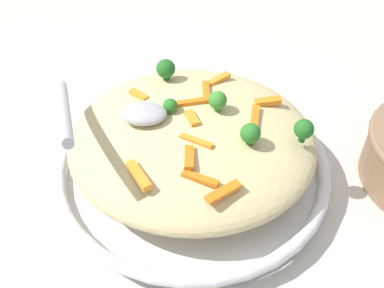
% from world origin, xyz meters
% --- Properties ---
extents(ground_plane, '(2.40, 2.40, 0.00)m').
position_xyz_m(ground_plane, '(0.00, 0.00, 0.00)').
color(ground_plane, beige).
extents(serving_bowl, '(0.36, 0.36, 0.04)m').
position_xyz_m(serving_bowl, '(0.00, 0.00, 0.02)').
color(serving_bowl, silver).
rests_on(serving_bowl, ground_plane).
extents(pasta_mound, '(0.31, 0.28, 0.07)m').
position_xyz_m(pasta_mound, '(0.00, 0.00, 0.07)').
color(pasta_mound, '#DBC689').
rests_on(pasta_mound, serving_bowl).
extents(carrot_piece_0, '(0.04, 0.02, 0.01)m').
position_xyz_m(carrot_piece_0, '(-0.01, 0.04, 0.10)').
color(carrot_piece_0, orange).
rests_on(carrot_piece_0, pasta_mound).
extents(carrot_piece_1, '(0.04, 0.02, 0.01)m').
position_xyz_m(carrot_piece_1, '(0.00, -0.03, 0.10)').
color(carrot_piece_1, orange).
rests_on(carrot_piece_1, pasta_mound).
extents(carrot_piece_2, '(0.02, 0.03, 0.01)m').
position_xyz_m(carrot_piece_2, '(0.00, 0.00, 0.10)').
color(carrot_piece_2, orange).
rests_on(carrot_piece_2, pasta_mound).
extents(carrot_piece_3, '(0.04, 0.02, 0.01)m').
position_xyz_m(carrot_piece_3, '(-0.01, 0.09, 0.10)').
color(carrot_piece_3, orange).
rests_on(carrot_piece_3, pasta_mound).
extents(carrot_piece_4, '(0.03, 0.03, 0.01)m').
position_xyz_m(carrot_piece_4, '(-0.03, -0.09, 0.10)').
color(carrot_piece_4, orange).
rests_on(carrot_piece_4, pasta_mound).
extents(carrot_piece_5, '(0.03, 0.02, 0.01)m').
position_xyz_m(carrot_piece_5, '(-0.09, -0.04, 0.10)').
color(carrot_piece_5, orange).
rests_on(carrot_piece_5, pasta_mound).
extents(carrot_piece_6, '(0.04, 0.03, 0.01)m').
position_xyz_m(carrot_piece_6, '(-0.04, 0.11, 0.10)').
color(carrot_piece_6, orange).
rests_on(carrot_piece_6, pasta_mound).
extents(carrot_piece_7, '(0.01, 0.04, 0.01)m').
position_xyz_m(carrot_piece_7, '(-0.08, -0.01, 0.10)').
color(carrot_piece_7, orange).
rests_on(carrot_piece_7, pasta_mound).
extents(carrot_piece_8, '(0.03, 0.02, 0.01)m').
position_xyz_m(carrot_piece_8, '(0.07, -0.05, 0.10)').
color(carrot_piece_8, orange).
rests_on(carrot_piece_8, pasta_mound).
extents(carrot_piece_9, '(0.01, 0.04, 0.01)m').
position_xyz_m(carrot_piece_9, '(-0.02, -0.06, 0.10)').
color(carrot_piece_9, orange).
rests_on(carrot_piece_9, pasta_mound).
extents(carrot_piece_10, '(0.01, 0.03, 0.01)m').
position_xyz_m(carrot_piece_10, '(0.00, 0.06, 0.10)').
color(carrot_piece_10, orange).
rests_on(carrot_piece_10, pasta_mound).
extents(carrot_piece_11, '(0.03, 0.04, 0.01)m').
position_xyz_m(carrot_piece_11, '(0.05, 0.09, 0.10)').
color(carrot_piece_11, orange).
rests_on(carrot_piece_11, pasta_mound).
extents(broccoli_floret_0, '(0.02, 0.02, 0.03)m').
position_xyz_m(broccoli_floret_0, '(-0.07, 0.03, 0.11)').
color(broccoli_floret_0, '#296820').
rests_on(broccoli_floret_0, pasta_mound).
extents(broccoli_floret_1, '(0.02, 0.02, 0.03)m').
position_xyz_m(broccoli_floret_1, '(-0.03, -0.02, 0.12)').
color(broccoli_floret_1, '#377928').
rests_on(broccoli_floret_1, pasta_mound).
extents(broccoli_floret_2, '(0.02, 0.02, 0.03)m').
position_xyz_m(broccoli_floret_2, '(-0.13, 0.02, 0.11)').
color(broccoli_floret_2, '#205B1C').
rests_on(broccoli_floret_2, pasta_mound).
extents(broccoli_floret_3, '(0.02, 0.02, 0.02)m').
position_xyz_m(broccoli_floret_3, '(0.03, -0.02, 0.11)').
color(broccoli_floret_3, '#296820').
rests_on(broccoli_floret_3, pasta_mound).
extents(broccoli_floret_4, '(0.03, 0.03, 0.03)m').
position_xyz_m(broccoli_floret_4, '(0.04, -0.09, 0.11)').
color(broccoli_floret_4, '#205B1C').
rests_on(broccoli_floret_4, pasta_mound).
extents(serving_spoon, '(0.14, 0.17, 0.07)m').
position_xyz_m(serving_spoon, '(0.09, 0.01, 0.12)').
color(serving_spoon, '#B7B7BC').
rests_on(serving_spoon, pasta_mound).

